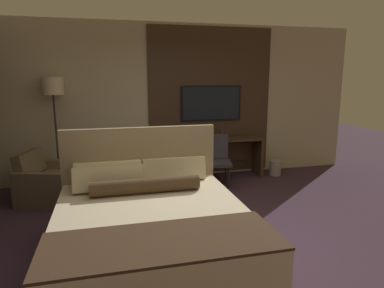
# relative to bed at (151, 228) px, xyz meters

# --- Properties ---
(ground_plane) EXTENTS (16.00, 16.00, 0.00)m
(ground_plane) POSITION_rel_bed_xyz_m (0.74, 0.33, -0.35)
(ground_plane) COLOR #3D2838
(wall_back_tv_panel) EXTENTS (7.20, 0.09, 2.80)m
(wall_back_tv_panel) POSITION_rel_bed_xyz_m (0.85, 2.92, 1.05)
(wall_back_tv_panel) COLOR #BCAD8E
(wall_back_tv_panel) RESTS_ON ground_plane
(bed) EXTENTS (1.90, 2.16, 1.25)m
(bed) POSITION_rel_bed_xyz_m (0.00, 0.00, 0.00)
(bed) COLOR #33281E
(bed) RESTS_ON ground_plane
(desk) EXTENTS (1.83, 0.45, 0.74)m
(desk) POSITION_rel_bed_xyz_m (1.52, 2.67, 0.15)
(desk) COLOR #422D1E
(desk) RESTS_ON ground_plane
(tv) EXTENTS (1.15, 0.04, 0.65)m
(tv) POSITION_rel_bed_xyz_m (1.52, 2.85, 1.02)
(tv) COLOR black
(desk_chair) EXTENTS (0.63, 0.63, 0.88)m
(desk_chair) POSITION_rel_bed_xyz_m (1.38, 2.17, 0.17)
(desk_chair) COLOR #38333D
(desk_chair) RESTS_ON ground_plane
(armchair_by_window) EXTENTS (1.04, 1.07, 0.76)m
(armchair_by_window) POSITION_rel_bed_xyz_m (-1.26, 2.13, -0.10)
(armchair_by_window) COLOR brown
(armchair_by_window) RESTS_ON ground_plane
(floor_lamp) EXTENTS (0.34, 0.34, 1.86)m
(floor_lamp) POSITION_rel_bed_xyz_m (-1.20, 2.67, 1.22)
(floor_lamp) COLOR #282623
(floor_lamp) RESTS_ON ground_plane
(vase_tall) EXTENTS (0.08, 0.08, 0.27)m
(vase_tall) POSITION_rel_bed_xyz_m (1.68, 2.69, 0.52)
(vase_tall) COLOR #333338
(vase_tall) RESTS_ON desk
(book) EXTENTS (0.25, 0.21, 0.03)m
(book) POSITION_rel_bed_xyz_m (1.44, 2.68, 0.40)
(book) COLOR #332D28
(book) RESTS_ON desk
(waste_bin) EXTENTS (0.22, 0.22, 0.28)m
(waste_bin) POSITION_rel_bed_xyz_m (2.71, 2.50, -0.21)
(waste_bin) COLOR gray
(waste_bin) RESTS_ON ground_plane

